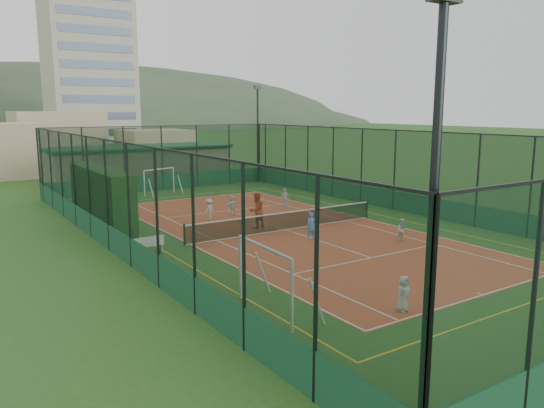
{
  "coord_description": "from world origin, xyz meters",
  "views": [
    {
      "loc": [
        -15.63,
        -22.37,
        6.32
      ],
      "look_at": [
        -0.02,
        1.3,
        1.2
      ],
      "focal_mm": 35.0,
      "sensor_mm": 36.0,
      "label": 1
    }
  ],
  "objects_px": {
    "clubhouse": "(141,164)",
    "child_far_back": "(232,205)",
    "coach": "(256,211)",
    "futsal_goal_far": "(159,182)",
    "futsal_goal_near": "(264,281)",
    "child_far_left": "(209,209)",
    "child_near_right": "(402,230)",
    "child_far_right": "(285,198)",
    "child_near_left": "(403,294)",
    "white_bench": "(147,245)",
    "apartment_tower": "(89,61)",
    "child_near_mid": "(311,226)",
    "floodlight_sw": "(431,240)",
    "floodlight_ne": "(258,134)"
  },
  "relations": [
    {
      "from": "clubhouse",
      "to": "child_far_back",
      "type": "distance_m",
      "value": 16.93
    },
    {
      "from": "coach",
      "to": "futsal_goal_far",
      "type": "bearing_deg",
      "value": -97.95
    },
    {
      "from": "clubhouse",
      "to": "futsal_goal_near",
      "type": "relative_size",
      "value": 4.55
    },
    {
      "from": "futsal_goal_near",
      "to": "coach",
      "type": "xyz_separation_m",
      "value": [
        6.15,
        10.39,
        -0.12
      ]
    },
    {
      "from": "futsal_goal_near",
      "to": "child_far_left",
      "type": "xyz_separation_m",
      "value": [
        5.02,
        13.73,
        -0.45
      ]
    },
    {
      "from": "child_near_right",
      "to": "child_far_left",
      "type": "height_order",
      "value": "child_far_left"
    },
    {
      "from": "child_near_right",
      "to": "child_far_right",
      "type": "height_order",
      "value": "child_far_right"
    },
    {
      "from": "child_far_right",
      "to": "child_near_left",
      "type": "bearing_deg",
      "value": 58.96
    },
    {
      "from": "child_far_back",
      "to": "white_bench",
      "type": "bearing_deg",
      "value": 9.28
    },
    {
      "from": "child_far_left",
      "to": "child_near_right",
      "type": "bearing_deg",
      "value": 89.89
    },
    {
      "from": "futsal_goal_near",
      "to": "clubhouse",
      "type": "bearing_deg",
      "value": -9.81
    },
    {
      "from": "clubhouse",
      "to": "child_near_left",
      "type": "bearing_deg",
      "value": -95.9
    },
    {
      "from": "clubhouse",
      "to": "child_far_left",
      "type": "xyz_separation_m",
      "value": [
        -2.19,
        -17.42,
        -0.95
      ]
    },
    {
      "from": "child_far_back",
      "to": "coach",
      "type": "height_order",
      "value": "coach"
    },
    {
      "from": "futsal_goal_far",
      "to": "child_far_left",
      "type": "bearing_deg",
      "value": -114.77
    },
    {
      "from": "apartment_tower",
      "to": "child_near_mid",
      "type": "xyz_separation_m",
      "value": [
        -12.19,
        -84.44,
        -14.32
      ]
    },
    {
      "from": "futsal_goal_near",
      "to": "child_near_mid",
      "type": "bearing_deg",
      "value": -43.05
    },
    {
      "from": "child_far_back",
      "to": "floodlight_sw",
      "type": "bearing_deg",
      "value": 41.41
    },
    {
      "from": "clubhouse",
      "to": "futsal_goal_far",
      "type": "relative_size",
      "value": 5.24
    },
    {
      "from": "floodlight_sw",
      "to": "child_far_right",
      "type": "bearing_deg",
      "value": 60.84
    },
    {
      "from": "futsal_goal_near",
      "to": "child_near_right",
      "type": "distance_m",
      "value": 11.16
    },
    {
      "from": "futsal_goal_far",
      "to": "child_near_right",
      "type": "distance_m",
      "value": 20.65
    },
    {
      "from": "clubhouse",
      "to": "futsal_goal_far",
      "type": "height_order",
      "value": "clubhouse"
    },
    {
      "from": "child_near_left",
      "to": "clubhouse",
      "type": "bearing_deg",
      "value": 78.11
    },
    {
      "from": "child_far_left",
      "to": "white_bench",
      "type": "bearing_deg",
      "value": 13.17
    },
    {
      "from": "child_far_left",
      "to": "child_far_back",
      "type": "xyz_separation_m",
      "value": [
        1.81,
        0.52,
        -0.02
      ]
    },
    {
      "from": "clubhouse",
      "to": "child_near_left",
      "type": "relative_size",
      "value": 13.0
    },
    {
      "from": "child_near_left",
      "to": "futsal_goal_far",
      "type": "bearing_deg",
      "value": 78.84
    },
    {
      "from": "floodlight_sw",
      "to": "clubhouse",
      "type": "xyz_separation_m",
      "value": [
        8.6,
        38.6,
        -2.55
      ]
    },
    {
      "from": "child_near_mid",
      "to": "child_near_right",
      "type": "distance_m",
      "value": 4.34
    },
    {
      "from": "child_near_mid",
      "to": "white_bench",
      "type": "bearing_deg",
      "value": 178.39
    },
    {
      "from": "floodlight_sw",
      "to": "futsal_goal_near",
      "type": "bearing_deg",
      "value": 79.43
    },
    {
      "from": "apartment_tower",
      "to": "coach",
      "type": "bearing_deg",
      "value": -99.18
    },
    {
      "from": "apartment_tower",
      "to": "child_far_left",
      "type": "bearing_deg",
      "value": -100.38
    },
    {
      "from": "floodlight_sw",
      "to": "futsal_goal_near",
      "type": "relative_size",
      "value": 2.47
    },
    {
      "from": "child_near_left",
      "to": "child_near_mid",
      "type": "height_order",
      "value": "child_near_mid"
    },
    {
      "from": "floodlight_sw",
      "to": "child_near_left",
      "type": "bearing_deg",
      "value": 45.24
    },
    {
      "from": "child_far_left",
      "to": "futsal_goal_far",
      "type": "bearing_deg",
      "value": -125.19
    },
    {
      "from": "futsal_goal_far",
      "to": "child_far_left",
      "type": "relative_size",
      "value": 2.36
    },
    {
      "from": "futsal_goal_far",
      "to": "child_far_right",
      "type": "bearing_deg",
      "value": -82.97
    },
    {
      "from": "futsal_goal_near",
      "to": "child_near_mid",
      "type": "distance_m",
      "value": 9.73
    },
    {
      "from": "floodlight_sw",
      "to": "floodlight_ne",
      "type": "height_order",
      "value": "same"
    },
    {
      "from": "child_far_back",
      "to": "child_near_left",
      "type": "bearing_deg",
      "value": 51.61
    },
    {
      "from": "apartment_tower",
      "to": "white_bench",
      "type": "bearing_deg",
      "value": -103.49
    },
    {
      "from": "apartment_tower",
      "to": "child_far_left",
      "type": "xyz_separation_m",
      "value": [
        -14.19,
        -77.42,
        -14.38
      ]
    },
    {
      "from": "clubhouse",
      "to": "coach",
      "type": "distance_m",
      "value": 20.81
    },
    {
      "from": "white_bench",
      "to": "coach",
      "type": "distance_m",
      "value": 6.99
    },
    {
      "from": "floodlight_ne",
      "to": "child_far_right",
      "type": "height_order",
      "value": "floodlight_ne"
    },
    {
      "from": "child_near_left",
      "to": "child_near_mid",
      "type": "bearing_deg",
      "value": 64.02
    },
    {
      "from": "child_near_mid",
      "to": "child_far_right",
      "type": "relative_size",
      "value": 1.08
    }
  ]
}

